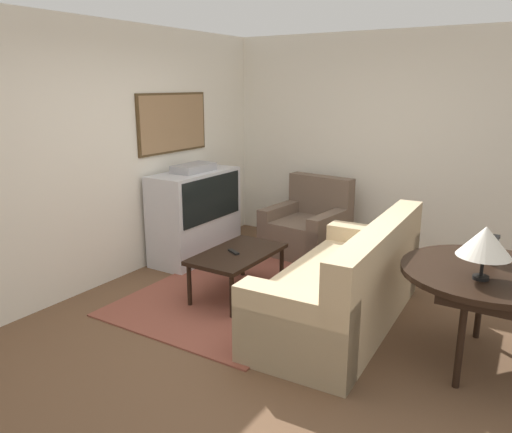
% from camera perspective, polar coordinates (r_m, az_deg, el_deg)
% --- Properties ---
extents(ground_plane, '(12.00, 12.00, 0.00)m').
position_cam_1_polar(ground_plane, '(4.50, 2.93, -12.53)').
color(ground_plane, brown).
extents(wall_back, '(12.00, 0.10, 2.70)m').
position_cam_1_polar(wall_back, '(5.41, -16.99, 6.65)').
color(wall_back, silver).
rests_on(wall_back, ground_plane).
extents(wall_right, '(0.06, 12.00, 2.70)m').
position_cam_1_polar(wall_right, '(6.46, 14.67, 8.01)').
color(wall_right, silver).
rests_on(wall_right, ground_plane).
extents(area_rug, '(2.39, 1.75, 0.01)m').
position_cam_1_polar(area_rug, '(5.19, -2.05, -8.55)').
color(area_rug, brown).
rests_on(area_rug, ground_plane).
extents(tv, '(1.19, 0.53, 1.16)m').
position_cam_1_polar(tv, '(6.07, -6.94, 0.25)').
color(tv, silver).
rests_on(tv, ground_plane).
extents(couch, '(2.16, 1.00, 0.94)m').
position_cam_1_polar(couch, '(4.50, 10.15, -8.07)').
color(couch, '#CCB289').
rests_on(couch, ground_plane).
extents(armchair, '(0.96, 0.96, 0.94)m').
position_cam_1_polar(armchair, '(6.32, 5.91, -1.43)').
color(armchair, brown).
rests_on(armchair, ground_plane).
extents(coffee_table, '(1.02, 0.59, 0.46)m').
position_cam_1_polar(coffee_table, '(4.97, -2.12, -4.60)').
color(coffee_table, black).
rests_on(coffee_table, ground_plane).
extents(console_table, '(1.21, 1.21, 0.75)m').
position_cam_1_polar(console_table, '(4.06, 24.80, -6.43)').
color(console_table, black).
rests_on(console_table, ground_plane).
extents(table_lamp, '(0.37, 0.37, 0.38)m').
position_cam_1_polar(table_lamp, '(3.75, 24.71, -2.64)').
color(table_lamp, black).
rests_on(table_lamp, console_table).
extents(mantel_clock, '(0.16, 0.10, 0.20)m').
position_cam_1_polar(mantel_clock, '(4.23, 25.31, -3.34)').
color(mantel_clock, black).
rests_on(mantel_clock, console_table).
extents(remote, '(0.11, 0.16, 0.02)m').
position_cam_1_polar(remote, '(4.93, -2.58, -4.06)').
color(remote, black).
rests_on(remote, coffee_table).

